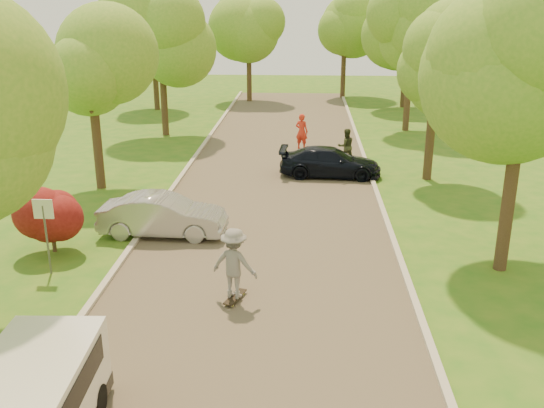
% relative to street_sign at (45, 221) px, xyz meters
% --- Properties ---
extents(ground, '(100.00, 100.00, 0.00)m').
position_rel_street_sign_xyz_m(ground, '(5.80, -4.00, -1.56)').
color(ground, '#2B6618').
rests_on(ground, ground).
extents(road, '(8.00, 60.00, 0.01)m').
position_rel_street_sign_xyz_m(road, '(5.80, 4.00, -1.56)').
color(road, '#4C4438').
rests_on(road, ground).
extents(curb_left, '(0.18, 60.00, 0.12)m').
position_rel_street_sign_xyz_m(curb_left, '(1.75, 4.00, -1.50)').
color(curb_left, '#B2AD9E').
rests_on(curb_left, ground).
extents(curb_right, '(0.18, 60.00, 0.12)m').
position_rel_street_sign_xyz_m(curb_right, '(9.85, 4.00, -1.50)').
color(curb_right, '#B2AD9E').
rests_on(curb_right, ground).
extents(street_sign, '(0.55, 0.06, 2.17)m').
position_rel_street_sign_xyz_m(street_sign, '(0.00, 0.00, 0.00)').
color(street_sign, '#59595E').
rests_on(street_sign, ground).
extents(red_shrub, '(1.70, 1.70, 1.95)m').
position_rel_street_sign_xyz_m(red_shrub, '(-0.50, 1.50, -0.47)').
color(red_shrub, '#382619').
rests_on(red_shrub, ground).
extents(tree_l_midb, '(4.30, 4.20, 6.62)m').
position_rel_street_sign_xyz_m(tree_l_midb, '(-1.01, 8.00, 3.02)').
color(tree_l_midb, '#382619').
rests_on(tree_l_midb, ground).
extents(tree_l_far, '(4.92, 4.80, 7.79)m').
position_rel_street_sign_xyz_m(tree_l_far, '(-0.59, 18.00, 3.90)').
color(tree_l_far, '#382619').
rests_on(tree_l_far, ground).
extents(tree_r_mida, '(5.13, 5.00, 7.95)m').
position_rel_street_sign_xyz_m(tree_r_mida, '(12.82, 1.00, 3.97)').
color(tree_r_mida, '#382619').
rests_on(tree_r_mida, ground).
extents(tree_r_midb, '(4.51, 4.40, 7.01)m').
position_rel_street_sign_xyz_m(tree_r_midb, '(12.40, 10.00, 3.32)').
color(tree_r_midb, '#382619').
rests_on(tree_r_midb, ground).
extents(tree_r_far, '(5.33, 5.20, 8.34)m').
position_rel_street_sign_xyz_m(tree_r_far, '(13.03, 20.00, 4.27)').
color(tree_r_far, '#382619').
rests_on(tree_r_far, ground).
extents(tree_bg_a, '(5.12, 5.00, 7.72)m').
position_rel_street_sign_xyz_m(tree_bg_a, '(-2.98, 26.00, 3.75)').
color(tree_bg_a, '#382619').
rests_on(tree_bg_a, ground).
extents(tree_bg_b, '(5.12, 5.00, 7.95)m').
position_rel_street_sign_xyz_m(tree_bg_b, '(14.02, 28.00, 3.97)').
color(tree_bg_b, '#382619').
rests_on(tree_bg_b, ground).
extents(tree_bg_c, '(4.92, 4.80, 7.33)m').
position_rel_street_sign_xyz_m(tree_bg_c, '(3.01, 30.00, 3.46)').
color(tree_bg_c, '#382619').
rests_on(tree_bg_c, ground).
extents(tree_bg_d, '(5.12, 5.00, 7.72)m').
position_rel_street_sign_xyz_m(tree_bg_d, '(10.02, 32.00, 3.75)').
color(tree_bg_d, '#382619').
rests_on(tree_bg_d, ground).
extents(silver_sedan, '(4.10, 1.54, 1.34)m').
position_rel_street_sign_xyz_m(silver_sedan, '(2.50, 3.04, -0.90)').
color(silver_sedan, '#A4A4A9').
rests_on(silver_sedan, ground).
extents(dark_sedan, '(4.41, 1.98, 1.25)m').
position_rel_street_sign_xyz_m(dark_sedan, '(8.10, 10.17, -0.94)').
color(dark_sedan, black).
rests_on(dark_sedan, ground).
extents(longboard, '(0.53, 0.97, 0.11)m').
position_rel_street_sign_xyz_m(longboard, '(5.32, -1.32, -1.46)').
color(longboard, black).
rests_on(longboard, ground).
extents(skateboarder, '(1.33, 1.01, 1.83)m').
position_rel_street_sign_xyz_m(skateboarder, '(5.32, -1.32, -0.53)').
color(skateboarder, slate).
rests_on(skateboarder, longboard).
extents(person_striped, '(0.78, 0.66, 1.81)m').
position_rel_street_sign_xyz_m(person_striped, '(6.83, 15.04, -0.66)').
color(person_striped, red).
rests_on(person_striped, ground).
extents(person_olive, '(0.93, 0.81, 1.63)m').
position_rel_street_sign_xyz_m(person_olive, '(8.90, 12.37, -0.75)').
color(person_olive, '#313821').
rests_on(person_olive, ground).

